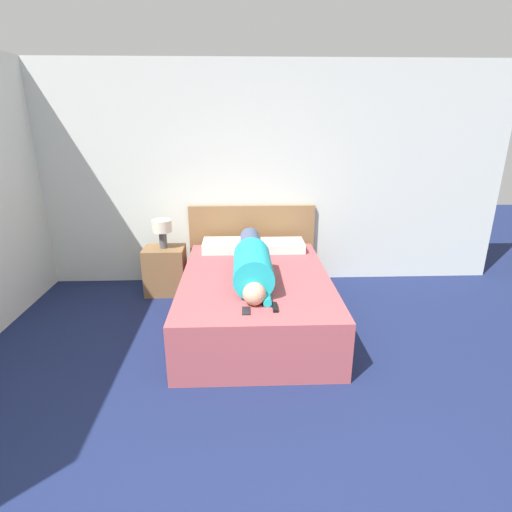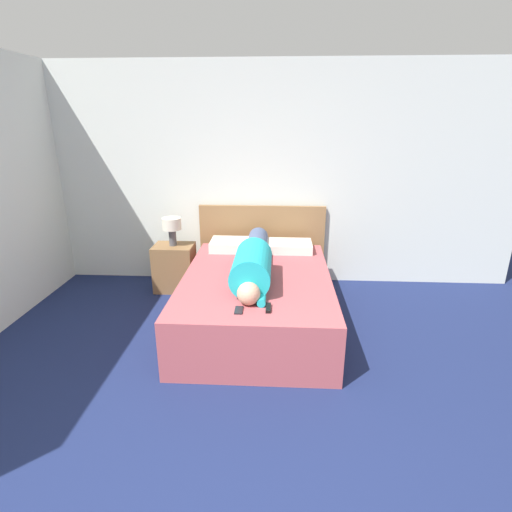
{
  "view_description": "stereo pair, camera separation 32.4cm",
  "coord_description": "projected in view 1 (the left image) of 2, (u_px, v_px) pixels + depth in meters",
  "views": [
    {
      "loc": [
        -0.12,
        -1.2,
        1.97
      ],
      "look_at": [
        0.01,
        2.25,
        0.77
      ],
      "focal_mm": 28.0,
      "sensor_mm": 36.0,
      "label": 1
    },
    {
      "loc": [
        0.2,
        -1.19,
        1.97
      ],
      "look_at": [
        0.01,
        2.25,
        0.77
      ],
      "focal_mm": 28.0,
      "sensor_mm": 36.0,
      "label": 2
    }
  ],
  "objects": [
    {
      "name": "wall_back",
      "position": [
        251.0,
        177.0,
        4.77
      ],
      "size": [
        6.13,
        0.06,
        2.6
      ],
      "color": "silver",
      "rests_on": "ground_plane"
    },
    {
      "name": "bed",
      "position": [
        255.0,
        300.0,
        3.96
      ],
      "size": [
        1.42,
        2.01,
        0.52
      ],
      "color": "#A84C51",
      "rests_on": "ground_plane"
    },
    {
      "name": "headboard",
      "position": [
        252.0,
        244.0,
        4.97
      ],
      "size": [
        1.54,
        0.04,
        0.97
      ],
      "color": "olive",
      "rests_on": "ground_plane"
    },
    {
      "name": "nightstand",
      "position": [
        165.0,
        270.0,
        4.68
      ],
      "size": [
        0.46,
        0.36,
        0.56
      ],
      "color": "brown",
      "rests_on": "ground_plane"
    },
    {
      "name": "table_lamp",
      "position": [
        162.0,
        228.0,
        4.51
      ],
      "size": [
        0.22,
        0.22,
        0.33
      ],
      "color": "#4C4C51",
      "rests_on": "nightstand"
    },
    {
      "name": "person_lying",
      "position": [
        252.0,
        261.0,
        3.81
      ],
      "size": [
        0.35,
        1.69,
        0.35
      ],
      "color": "tan",
      "rests_on": "bed"
    },
    {
      "name": "pillow_near_headboard",
      "position": [
        227.0,
        246.0,
        4.58
      ],
      "size": [
        0.56,
        0.36,
        0.11
      ],
      "color": "silver",
      "rests_on": "bed"
    },
    {
      "name": "pillow_second",
      "position": [
        281.0,
        245.0,
        4.61
      ],
      "size": [
        0.53,
        0.36,
        0.1
      ],
      "color": "silver",
      "rests_on": "bed"
    },
    {
      "name": "tv_remote",
      "position": [
        275.0,
        307.0,
        3.19
      ],
      "size": [
        0.04,
        0.15,
        0.02
      ],
      "color": "black",
      "rests_on": "bed"
    },
    {
      "name": "cell_phone",
      "position": [
        246.0,
        311.0,
        3.15
      ],
      "size": [
        0.06,
        0.13,
        0.01
      ],
      "color": "black",
      "rests_on": "bed"
    }
  ]
}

